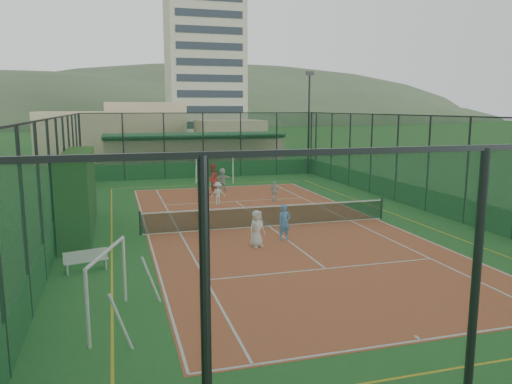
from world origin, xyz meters
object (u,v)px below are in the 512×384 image
Objects in this scene: floodlight_ne at (309,124)px; child_far_left at (218,194)px; futsal_goal_near at (108,287)px; clubhouse at (193,152)px; futsal_goal_far at (215,170)px; apartment_tower at (204,60)px; white_bench at (86,260)px; coach at (212,179)px; child_far_right at (275,191)px; child_far_back at (222,179)px; child_near_mid at (284,222)px; child_near_left at (257,229)px.

floodlight_ne is 6.42× the size of child_far_left.
futsal_goal_near is at bearing -121.64° from floodlight_ne.
clubhouse reaches higher than futsal_goal_far.
floodlight_ne is 0.28× the size of apartment_tower.
apartment_tower is 21.17× the size of white_bench.
coach reaches higher than child_far_left.
floodlight_ne is at bearing -92.98° from apartment_tower.
white_bench is 14.17m from child_far_right.
apartment_tower reaches higher than clubhouse.
futsal_goal_far is 8.93m from child_far_right.
futsal_goal_near is 20.40m from child_far_back.
futsal_goal_far is 4.14m from child_far_back.
child_far_back reaches higher than child_near_mid.
white_bench is at bearing 59.98° from child_far_left.
child_near_left is (5.56, 5.67, -0.19)m from futsal_goal_near.
clubhouse is at bearing 147.88° from floodlight_ne.
coach is at bearing 65.16° from child_near_left.
clubhouse is at bearing 105.26° from futsal_goal_far.
floodlight_ne is 13.14m from child_far_right.
child_near_mid reaches higher than child_far_right.
child_near_left is 8.80m from child_far_left.
child_far_left is 0.86× the size of child_far_back.
clubhouse is 10.44× the size of child_near_left.
floodlight_ne is 5.66× the size of child_near_left.
floodlight_ne is 4.20× the size of coach.
futsal_goal_far is 16.94m from child_near_mid.
white_bench is (-19.80, -86.39, -14.60)m from apartment_tower.
child_far_right is (9.18, 14.51, -0.32)m from futsal_goal_near.
coach is (-9.49, -7.60, -3.13)m from floodlight_ne.
floodlight_ne is 5.56× the size of child_near_mid.
futsal_goal_near is at bearing 56.23° from child_far_right.
child_near_mid is 0.76× the size of coach.
child_far_left is (6.57, 10.06, 0.25)m from white_bench.
apartment_tower is 20.21× the size of child_near_mid.
coach is at bearing 48.70° from white_bench.
floodlight_ne is at bearing -128.82° from child_far_left.
apartment_tower is 23.33× the size of child_far_left.
child_near_left is (-10.09, -19.72, -3.39)m from floodlight_ne.
child_near_left is (-1.85, -17.58, -0.15)m from futsal_goal_far.
futsal_goal_near is 1.04× the size of futsal_goal_far.
futsal_goal_near reaches higher than child_near_mid.
floodlight_ne is at bearing 40.91° from child_near_left.
futsal_goal_far is 1.41× the size of coach.
child_near_left reaches higher than child_far_left.
apartment_tower is at bearing 87.02° from floodlight_ne.
white_bench is at bearing 40.83° from child_far_back.
coach is at bearing -48.77° from child_far_right.
clubhouse is 10.14× the size of child_far_back.
futsal_goal_far is (0.37, -7.54, -0.68)m from clubhouse.
child_far_back is (7.08, 19.13, -0.17)m from futsal_goal_near.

